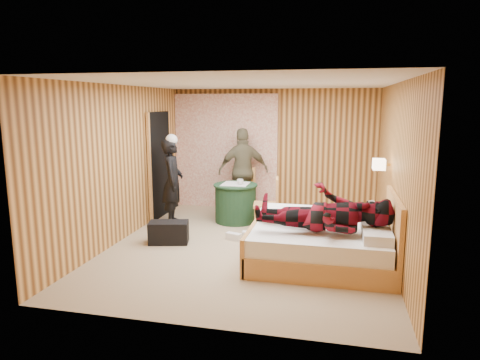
% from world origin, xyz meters
% --- Properties ---
extents(floor, '(4.20, 5.00, 0.01)m').
position_xyz_m(floor, '(0.00, 0.00, 0.00)').
color(floor, tan).
rests_on(floor, ground).
extents(ceiling, '(4.20, 5.00, 0.01)m').
position_xyz_m(ceiling, '(0.00, 0.00, 2.50)').
color(ceiling, white).
rests_on(ceiling, wall_back).
extents(wall_back, '(4.20, 0.02, 2.50)m').
position_xyz_m(wall_back, '(0.00, 2.50, 1.25)').
color(wall_back, '#DDA255').
rests_on(wall_back, floor).
extents(wall_left, '(0.02, 5.00, 2.50)m').
position_xyz_m(wall_left, '(-2.10, 0.00, 1.25)').
color(wall_left, '#DDA255').
rests_on(wall_left, floor).
extents(wall_right, '(0.02, 5.00, 2.50)m').
position_xyz_m(wall_right, '(2.10, 0.00, 1.25)').
color(wall_right, '#DDA255').
rests_on(wall_right, floor).
extents(curtain, '(2.20, 0.08, 2.40)m').
position_xyz_m(curtain, '(-1.00, 2.43, 1.20)').
color(curtain, white).
rests_on(curtain, floor).
extents(doorway, '(0.06, 0.90, 2.05)m').
position_xyz_m(doorway, '(-2.06, 1.40, 1.02)').
color(doorway, black).
rests_on(doorway, floor).
extents(wall_lamp, '(0.26, 0.24, 0.16)m').
position_xyz_m(wall_lamp, '(1.92, 0.45, 1.30)').
color(wall_lamp, gold).
rests_on(wall_lamp, wall_right).
extents(bed, '(1.95, 1.49, 1.02)m').
position_xyz_m(bed, '(1.13, -0.50, 0.30)').
color(bed, '#EAA560').
rests_on(bed, floor).
extents(nightstand, '(0.41, 0.56, 0.54)m').
position_xyz_m(nightstand, '(1.88, 0.75, 0.28)').
color(nightstand, '#EAA560').
rests_on(nightstand, floor).
extents(round_table, '(0.82, 0.82, 0.73)m').
position_xyz_m(round_table, '(-0.53, 1.35, 0.37)').
color(round_table, '#1B3B25').
rests_on(round_table, floor).
extents(chair_far, '(0.48, 0.48, 0.93)m').
position_xyz_m(chair_far, '(-0.52, 2.01, 0.54)').
color(chair_far, '#EAA560').
rests_on(chair_far, floor).
extents(chair_near, '(0.48, 0.48, 0.94)m').
position_xyz_m(chair_near, '(0.19, 0.95, 0.54)').
color(chair_near, '#EAA560').
rests_on(chair_near, floor).
extents(duffel_bag, '(0.68, 0.47, 0.35)m').
position_xyz_m(duffel_bag, '(-1.29, -0.11, 0.18)').
color(duffel_bag, black).
rests_on(duffel_bag, floor).
extents(sneaker_left, '(0.28, 0.18, 0.12)m').
position_xyz_m(sneaker_left, '(-0.30, 0.26, 0.06)').
color(sneaker_left, silver).
rests_on(sneaker_left, floor).
extents(sneaker_right, '(0.31, 0.15, 0.13)m').
position_xyz_m(sneaker_right, '(-0.03, 0.36, 0.07)').
color(sneaker_right, silver).
rests_on(sneaker_right, floor).
extents(woman_standing, '(0.51, 0.65, 1.58)m').
position_xyz_m(woman_standing, '(-1.62, 0.96, 0.79)').
color(woman_standing, black).
rests_on(woman_standing, floor).
extents(man_at_table, '(1.09, 0.77, 1.72)m').
position_xyz_m(man_at_table, '(-0.53, 2.04, 0.86)').
color(man_at_table, brown).
rests_on(man_at_table, floor).
extents(man_on_bed, '(0.86, 0.67, 1.77)m').
position_xyz_m(man_on_bed, '(1.15, -0.73, 0.94)').
color(man_on_bed, maroon).
rests_on(man_on_bed, bed).
extents(book_lower, '(0.26, 0.28, 0.02)m').
position_xyz_m(book_lower, '(1.88, 0.70, 0.55)').
color(book_lower, silver).
rests_on(book_lower, nightstand).
extents(book_upper, '(0.25, 0.27, 0.02)m').
position_xyz_m(book_upper, '(1.88, 0.70, 0.57)').
color(book_upper, silver).
rests_on(book_upper, nightstand).
extents(cup_nightstand, '(0.12, 0.12, 0.09)m').
position_xyz_m(cup_nightstand, '(1.88, 0.88, 0.58)').
color(cup_nightstand, silver).
rests_on(cup_nightstand, nightstand).
extents(cup_table, '(0.14, 0.14, 0.10)m').
position_xyz_m(cup_table, '(-0.43, 1.30, 0.78)').
color(cup_table, silver).
rests_on(cup_table, round_table).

